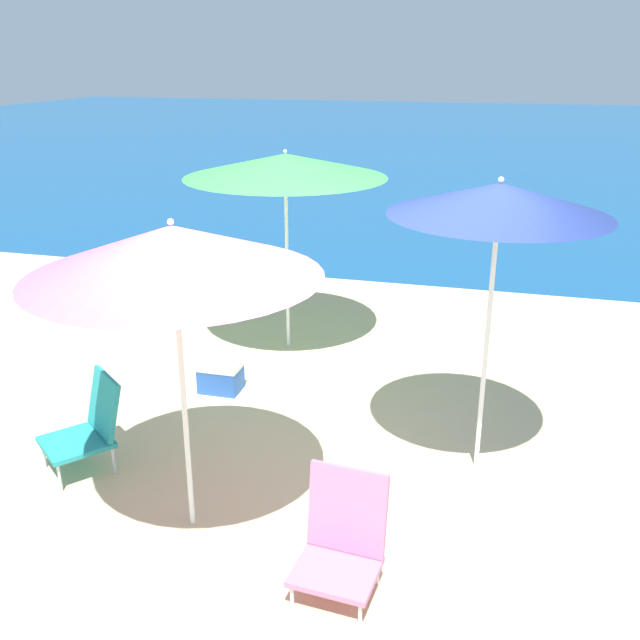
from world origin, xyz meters
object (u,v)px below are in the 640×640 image
Objects in this scene: beach_umbrella_navy at (499,200)px; beach_chair_pink at (342,537)px; beach_umbrella_pink at (173,252)px; cooler_box at (221,376)px; water_bottle at (107,393)px; seagull at (231,298)px; beach_chair_teal at (89,424)px; beach_umbrella_green at (285,166)px.

beach_chair_pink is at bearing -114.31° from beach_umbrella_navy.
beach_umbrella_pink reaches higher than cooler_box.
cooler_box is at bearing 28.47° from water_bottle.
water_bottle is at bearing -93.26° from seagull.
beach_chair_teal is 3.72m from seagull.
beach_umbrella_green is 7.90× the size of seagull.
water_bottle is (-3.36, 0.21, -2.00)m from beach_umbrella_navy.
beach_chair_teal is at bearing -106.48° from cooler_box.
beach_umbrella_pink is at bearing -43.93° from water_bottle.
beach_umbrella_pink is 1.97m from beach_chair_pink.
beach_chair_pink is (2.17, -0.78, -0.03)m from beach_chair_teal.
beach_umbrella_pink is 0.94× the size of beach_umbrella_navy.
beach_umbrella_pink reaches higher than beach_chair_pink.
beach_umbrella_navy is 9.42× the size of water_bottle.
beach_umbrella_pink is 7.89× the size of seagull.
beach_chair_teal is at bearing -104.86° from beach_umbrella_green.
seagull is at bearing 109.21° from cooler_box.
beach_umbrella_pink is at bearing -145.53° from beach_umbrella_navy.
beach_chair_pink is 1.88× the size of cooler_box.
beach_umbrella_navy is 4.75m from seagull.
beach_chair_pink is (-0.71, -1.57, -1.76)m from beach_umbrella_navy.
water_bottle reaches higher than seagull.
beach_chair_teal reaches higher than seagull.
seagull is at bearing 134.01° from beach_chair_teal.
beach_umbrella_navy reaches higher than beach_chair_pink.
beach_chair_pink is at bearing -60.86° from seagull.
beach_chair_teal is (-0.73, -2.74, -1.60)m from beach_umbrella_green.
beach_umbrella_navy reaches higher than beach_chair_teal.
beach_umbrella_pink is at bearing 15.04° from beach_chair_teal.
cooler_box is (-2.44, 0.71, -1.94)m from beach_umbrella_navy.
seagull is at bearing 137.78° from beach_umbrella_navy.
cooler_box reaches higher than seagull.
beach_chair_teal is at bearing -64.56° from water_bottle.
beach_chair_teal is at bearing 165.36° from beach_chair_pink.
beach_umbrella_navy is 1.06× the size of beach_umbrella_green.
water_bottle is at bearing -151.53° from cooler_box.
beach_chair_teal is 3.08× the size of water_bottle.
cooler_box is at bearing 163.83° from beach_umbrella_navy.
beach_umbrella_green is at bearing 114.17° from beach_chair_teal.
beach_umbrella_green is 3.25m from beach_chair_teal.
seagull is at bearing 137.55° from beach_umbrella_green.
beach_umbrella_pink is at bearing -72.96° from cooler_box.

